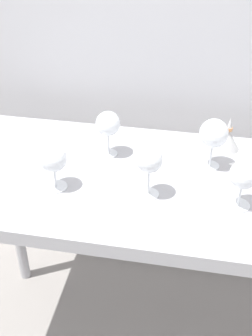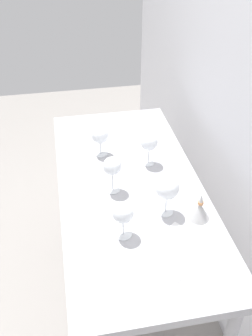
{
  "view_description": "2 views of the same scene",
  "coord_description": "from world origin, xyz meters",
  "views": [
    {
      "loc": [
        0.16,
        -1.19,
        1.77
      ],
      "look_at": [
        -0.06,
        -0.03,
        0.95
      ],
      "focal_mm": 47.67,
      "sensor_mm": 36.0,
      "label": 1
    },
    {
      "loc": [
        1.33,
        -0.27,
        2.01
      ],
      "look_at": [
        -0.07,
        -0.01,
        0.94
      ],
      "focal_mm": 40.49,
      "sensor_mm": 36.0,
      "label": 2
    }
  ],
  "objects": [
    {
      "name": "wine_glass_near_right",
      "position": [
        0.3,
        -0.09,
        1.01
      ],
      "size": [
        0.08,
        0.08,
        0.16
      ],
      "color": "white",
      "rests_on": "steel_counter"
    },
    {
      "name": "decanter_funnel",
      "position": [
        0.26,
        0.23,
        0.94
      ],
      "size": [
        0.09,
        0.09,
        0.13
      ],
      "color": "#B5B5B5",
      "rests_on": "steel_counter"
    },
    {
      "name": "tasting_sheet_upper",
      "position": [
        -0.39,
        0.13,
        0.9
      ],
      "size": [
        0.31,
        0.34,
        0.0
      ],
      "primitive_type": "cube",
      "rotation": [
        0.0,
        0.0,
        -0.57
      ],
      "color": "white",
      "rests_on": "steel_counter"
    },
    {
      "name": "back_wall",
      "position": [
        0.0,
        0.49,
        1.3
      ],
      "size": [
        3.8,
        0.04,
        2.6
      ],
      "primitive_type": "cube",
      "color": "silver",
      "rests_on": "ground_plane"
    },
    {
      "name": "wine_glass_far_left",
      "position": [
        -0.15,
        0.12,
        1.02
      ],
      "size": [
        0.09,
        0.09,
        0.17
      ],
      "color": "white",
      "rests_on": "steel_counter"
    },
    {
      "name": "steel_counter",
      "position": [
        0.0,
        -0.01,
        0.79
      ],
      "size": [
        1.4,
        0.65,
        0.9
      ],
      "color": "#ACACB1",
      "rests_on": "ground_plane"
    },
    {
      "name": "wine_glass_near_center",
      "position": [
        0.02,
        -0.09,
        1.03
      ],
      "size": [
        0.08,
        0.08,
        0.18
      ],
      "color": "white",
      "rests_on": "steel_counter"
    },
    {
      "name": "wine_glass_far_right",
      "position": [
        0.21,
        0.1,
        1.03
      ],
      "size": [
        0.1,
        0.1,
        0.18
      ],
      "color": "white",
      "rests_on": "steel_counter"
    },
    {
      "name": "ground_plane",
      "position": [
        0.0,
        0.0,
        0.0
      ],
      "size": [
        6.0,
        6.0,
        0.0
      ],
      "primitive_type": "plane",
      "color": "gray"
    },
    {
      "name": "tasting_sheet_lower",
      "position": [
        0.42,
        0.09,
        0.9
      ],
      "size": [
        0.29,
        0.3,
        0.0
      ],
      "primitive_type": "cube",
      "rotation": [
        0.0,
        0.0,
        0.63
      ],
      "color": "white",
      "rests_on": "steel_counter"
    },
    {
      "name": "wine_glass_near_left",
      "position": [
        -0.27,
        -0.11,
        1.01
      ],
      "size": [
        0.09,
        0.09,
        0.15
      ],
      "color": "white",
      "rests_on": "steel_counter"
    }
  ]
}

